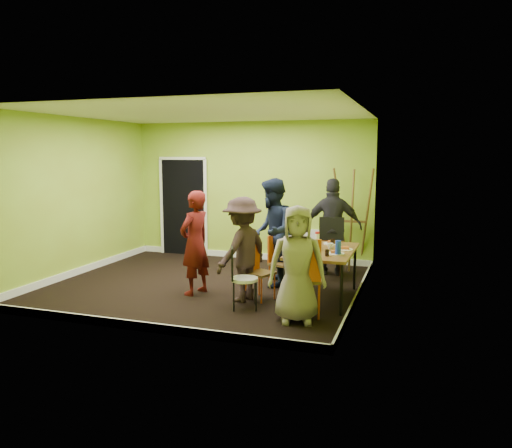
% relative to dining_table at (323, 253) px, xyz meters
% --- Properties ---
extents(ground, '(5.00, 5.00, 0.00)m').
position_rel_dining_table_xyz_m(ground, '(-1.98, 0.18, -0.70)').
color(ground, black).
rests_on(ground, ground).
extents(room_walls, '(5.04, 4.54, 2.82)m').
position_rel_dining_table_xyz_m(room_walls, '(-2.00, 0.22, 0.29)').
color(room_walls, '#8EA42A').
rests_on(room_walls, ground).
extents(dining_table, '(0.90, 1.50, 0.75)m').
position_rel_dining_table_xyz_m(dining_table, '(0.00, 0.00, 0.00)').
color(dining_table, black).
rests_on(dining_table, ground).
extents(chair_left_far, '(0.46, 0.46, 0.85)m').
position_rel_dining_table_xyz_m(chair_left_far, '(-0.80, 0.44, -0.22)').
color(chair_left_far, '#DB5014').
rests_on(chair_left_far, ground).
extents(chair_left_near, '(0.47, 0.47, 0.86)m').
position_rel_dining_table_xyz_m(chair_left_near, '(-0.94, -0.29, -0.21)').
color(chair_left_near, '#DB5014').
rests_on(chair_left_near, ground).
extents(chair_back_end, '(0.51, 0.57, 1.05)m').
position_rel_dining_table_xyz_m(chair_back_end, '(-0.12, 1.42, 0.05)').
color(chair_back_end, '#DB5014').
rests_on(chair_back_end, ground).
extents(chair_front_end, '(0.52, 0.52, 1.07)m').
position_rel_dining_table_xyz_m(chair_front_end, '(-0.06, -0.90, -0.09)').
color(chair_front_end, '#DB5014').
rests_on(chair_front_end, ground).
extents(chair_bentwood, '(0.44, 0.44, 0.88)m').
position_rel_dining_table_xyz_m(chair_bentwood, '(-1.01, -0.81, -0.21)').
color(chair_bentwood, black).
rests_on(chair_bentwood, ground).
extents(easel, '(0.76, 0.72, 1.90)m').
position_rel_dining_table_xyz_m(easel, '(0.15, 2.20, 0.24)').
color(easel, brown).
rests_on(easel, ground).
extents(plate_near_left, '(0.25, 0.25, 0.01)m').
position_rel_dining_table_xyz_m(plate_near_left, '(-0.29, 0.47, 0.06)').
color(plate_near_left, white).
rests_on(plate_near_left, dining_table).
extents(plate_near_right, '(0.24, 0.24, 0.01)m').
position_rel_dining_table_xyz_m(plate_near_right, '(-0.32, -0.42, 0.06)').
color(plate_near_right, white).
rests_on(plate_near_right, dining_table).
extents(plate_far_back, '(0.27, 0.27, 0.01)m').
position_rel_dining_table_xyz_m(plate_far_back, '(0.04, 0.53, 0.06)').
color(plate_far_back, white).
rests_on(plate_far_back, dining_table).
extents(plate_far_front, '(0.24, 0.24, 0.01)m').
position_rel_dining_table_xyz_m(plate_far_front, '(-0.04, -0.58, 0.06)').
color(plate_far_front, white).
rests_on(plate_far_front, dining_table).
extents(plate_wall_back, '(0.25, 0.25, 0.01)m').
position_rel_dining_table_xyz_m(plate_wall_back, '(0.31, 0.09, 0.06)').
color(plate_wall_back, white).
rests_on(plate_wall_back, dining_table).
extents(plate_wall_front, '(0.25, 0.25, 0.01)m').
position_rel_dining_table_xyz_m(plate_wall_front, '(0.23, -0.25, 0.06)').
color(plate_wall_front, white).
rests_on(plate_wall_front, dining_table).
extents(thermos, '(0.07, 0.07, 0.24)m').
position_rel_dining_table_xyz_m(thermos, '(-0.08, -0.04, 0.18)').
color(thermos, white).
rests_on(thermos, dining_table).
extents(blue_bottle, '(0.08, 0.08, 0.20)m').
position_rel_dining_table_xyz_m(blue_bottle, '(0.28, -0.32, 0.16)').
color(blue_bottle, '#1636AB').
rests_on(blue_bottle, dining_table).
extents(orange_bottle, '(0.03, 0.03, 0.09)m').
position_rel_dining_table_xyz_m(orange_bottle, '(-0.08, 0.10, 0.10)').
color(orange_bottle, '#DB5014').
rests_on(orange_bottle, dining_table).
extents(glass_mid, '(0.06, 0.06, 0.09)m').
position_rel_dining_table_xyz_m(glass_mid, '(-0.23, 0.22, 0.10)').
color(glass_mid, black).
rests_on(glass_mid, dining_table).
extents(glass_back, '(0.07, 0.07, 0.09)m').
position_rel_dining_table_xyz_m(glass_back, '(0.06, 0.49, 0.10)').
color(glass_back, black).
rests_on(glass_back, dining_table).
extents(glass_front, '(0.06, 0.06, 0.09)m').
position_rel_dining_table_xyz_m(glass_front, '(0.14, -0.44, 0.10)').
color(glass_front, black).
rests_on(glass_front, dining_table).
extents(cup_a, '(0.13, 0.13, 0.11)m').
position_rel_dining_table_xyz_m(cup_a, '(-0.17, -0.23, 0.11)').
color(cup_a, white).
rests_on(cup_a, dining_table).
extents(cup_b, '(0.09, 0.09, 0.08)m').
position_rel_dining_table_xyz_m(cup_b, '(0.09, 0.11, 0.10)').
color(cup_b, white).
rests_on(cup_b, dining_table).
extents(person_standing, '(0.54, 0.67, 1.60)m').
position_rel_dining_table_xyz_m(person_standing, '(-1.92, -0.34, 0.11)').
color(person_standing, '#4F0F0D').
rests_on(person_standing, ground).
extents(person_left_far, '(0.87, 1.00, 1.77)m').
position_rel_dining_table_xyz_m(person_left_far, '(-0.94, 0.53, 0.19)').
color(person_left_far, black).
rests_on(person_left_far, ground).
extents(person_left_near, '(0.87, 1.13, 1.54)m').
position_rel_dining_table_xyz_m(person_left_near, '(-1.11, -0.45, 0.08)').
color(person_left_near, black).
rests_on(person_left_near, ground).
extents(person_back_end, '(1.06, 0.57, 1.73)m').
position_rel_dining_table_xyz_m(person_back_end, '(-0.12, 1.58, 0.17)').
color(person_back_end, black).
rests_on(person_back_end, ground).
extents(person_front_end, '(0.84, 0.66, 1.52)m').
position_rel_dining_table_xyz_m(person_front_end, '(-0.12, -1.11, 0.06)').
color(person_front_end, gray).
rests_on(person_front_end, ground).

